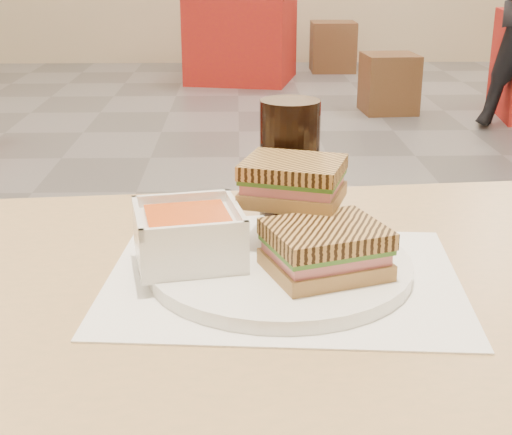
{
  "coord_description": "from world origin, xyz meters",
  "views": [
    {
      "loc": [
        -0.01,
        -2.74,
        1.09
      ],
      "look_at": [
        0.01,
        -2.0,
        0.82
      ],
      "focal_mm": 51.22,
      "sensor_mm": 36.0,
      "label": 1
    }
  ],
  "objects_px": {
    "bg_chair_2r": "(333,47)",
    "plate": "(280,266)",
    "bg_table_2": "(242,37)",
    "bg_chair_2l": "(237,53)",
    "main_table": "(220,387)",
    "soup_bowl": "(188,237)",
    "bg_chair_1l": "(389,83)",
    "cola_glass": "(289,164)",
    "panini_lower": "(325,249)"
  },
  "relations": [
    {
      "from": "panini_lower",
      "to": "cola_glass",
      "type": "xyz_separation_m",
      "value": [
        -0.03,
        0.2,
        0.04
      ]
    },
    {
      "from": "soup_bowl",
      "to": "bg_chair_1l",
      "type": "height_order",
      "value": "soup_bowl"
    },
    {
      "from": "bg_chair_1l",
      "to": "bg_chair_2l",
      "type": "height_order",
      "value": "bg_chair_2l"
    },
    {
      "from": "bg_table_2",
      "to": "panini_lower",
      "type": "bearing_deg",
      "value": -89.55
    },
    {
      "from": "main_table",
      "to": "plate",
      "type": "height_order",
      "value": "plate"
    },
    {
      "from": "bg_chair_2l",
      "to": "bg_chair_2r",
      "type": "distance_m",
      "value": 0.96
    },
    {
      "from": "plate",
      "to": "bg_table_2",
      "type": "bearing_deg",
      "value": 90.0
    },
    {
      "from": "bg_table_2",
      "to": "bg_chair_1l",
      "type": "distance_m",
      "value": 1.76
    },
    {
      "from": "soup_bowl",
      "to": "bg_table_2",
      "type": "distance_m",
      "value": 5.88
    },
    {
      "from": "soup_bowl",
      "to": "cola_glass",
      "type": "distance_m",
      "value": 0.2
    },
    {
      "from": "bg_table_2",
      "to": "bg_chair_1l",
      "type": "xyz_separation_m",
      "value": [
        1.04,
        -1.41,
        -0.17
      ]
    },
    {
      "from": "panini_lower",
      "to": "plate",
      "type": "bearing_deg",
      "value": 143.18
    },
    {
      "from": "plate",
      "to": "bg_chair_1l",
      "type": "distance_m",
      "value": 4.61
    },
    {
      "from": "bg_chair_1l",
      "to": "bg_chair_2l",
      "type": "xyz_separation_m",
      "value": [
        -1.08,
        1.65,
        0.0
      ]
    },
    {
      "from": "bg_chair_1l",
      "to": "panini_lower",
      "type": "bearing_deg",
      "value": -102.49
    },
    {
      "from": "soup_bowl",
      "to": "plate",
      "type": "bearing_deg",
      "value": -2.15
    },
    {
      "from": "bg_chair_2l",
      "to": "bg_chair_2r",
      "type": "bearing_deg",
      "value": 16.92
    },
    {
      "from": "soup_bowl",
      "to": "bg_table_2",
      "type": "height_order",
      "value": "soup_bowl"
    },
    {
      "from": "cola_glass",
      "to": "bg_table_2",
      "type": "height_order",
      "value": "cola_glass"
    },
    {
      "from": "cola_glass",
      "to": "bg_chair_2r",
      "type": "bearing_deg",
      "value": 82.15
    },
    {
      "from": "main_table",
      "to": "bg_chair_1l",
      "type": "height_order",
      "value": "main_table"
    },
    {
      "from": "plate",
      "to": "soup_bowl",
      "type": "distance_m",
      "value": 0.11
    },
    {
      "from": "soup_bowl",
      "to": "cola_glass",
      "type": "relative_size",
      "value": 0.81
    },
    {
      "from": "cola_glass",
      "to": "panini_lower",
      "type": "bearing_deg",
      "value": -82.66
    },
    {
      "from": "soup_bowl",
      "to": "bg_chair_2l",
      "type": "xyz_separation_m",
      "value": [
        0.06,
        6.1,
        -0.59
      ]
    },
    {
      "from": "bg_table_2",
      "to": "cola_glass",
      "type": "bearing_deg",
      "value": -89.79
    },
    {
      "from": "main_table",
      "to": "bg_table_2",
      "type": "xyz_separation_m",
      "value": [
        0.07,
        5.92,
        -0.26
      ]
    },
    {
      "from": "cola_glass",
      "to": "bg_chair_2r",
      "type": "xyz_separation_m",
      "value": [
        0.86,
        6.23,
        -0.6
      ]
    },
    {
      "from": "bg_table_2",
      "to": "bg_chair_2l",
      "type": "bearing_deg",
      "value": 99.89
    },
    {
      "from": "main_table",
      "to": "bg_chair_2r",
      "type": "bearing_deg",
      "value": 81.63
    },
    {
      "from": "plate",
      "to": "bg_chair_1l",
      "type": "xyz_separation_m",
      "value": [
        1.04,
        4.45,
        -0.55
      ]
    },
    {
      "from": "plate",
      "to": "bg_chair_2r",
      "type": "bearing_deg",
      "value": 82.16
    },
    {
      "from": "bg_table_2",
      "to": "bg_chair_2l",
      "type": "relative_size",
      "value": 2.18
    },
    {
      "from": "bg_chair_2l",
      "to": "panini_lower",
      "type": "bearing_deg",
      "value": -89.18
    },
    {
      "from": "plate",
      "to": "soup_bowl",
      "type": "height_order",
      "value": "soup_bowl"
    },
    {
      "from": "plate",
      "to": "bg_chair_2r",
      "type": "relative_size",
      "value": 0.63
    },
    {
      "from": "soup_bowl",
      "to": "cola_glass",
      "type": "xyz_separation_m",
      "value": [
        0.12,
        0.16,
        0.04
      ]
    },
    {
      "from": "main_table",
      "to": "cola_glass",
      "type": "relative_size",
      "value": 7.64
    },
    {
      "from": "bg_chair_2r",
      "to": "soup_bowl",
      "type": "bearing_deg",
      "value": -98.73
    },
    {
      "from": "bg_chair_2r",
      "to": "plate",
      "type": "bearing_deg",
      "value": -97.84
    },
    {
      "from": "panini_lower",
      "to": "soup_bowl",
      "type": "bearing_deg",
      "value": 165.4
    },
    {
      "from": "bg_table_2",
      "to": "bg_chair_2l",
      "type": "height_order",
      "value": "bg_table_2"
    },
    {
      "from": "bg_chair_2l",
      "to": "bg_table_2",
      "type": "bearing_deg",
      "value": -80.11
    },
    {
      "from": "bg_chair_2r",
      "to": "bg_chair_1l",
      "type": "bearing_deg",
      "value": -85.23
    },
    {
      "from": "plate",
      "to": "bg_chair_2l",
      "type": "height_order",
      "value": "plate"
    },
    {
      "from": "plate",
      "to": "bg_table_2",
      "type": "xyz_separation_m",
      "value": [
        -0.0,
        5.87,
        -0.38
      ]
    },
    {
      "from": "main_table",
      "to": "panini_lower",
      "type": "relative_size",
      "value": 8.75
    },
    {
      "from": "panini_lower",
      "to": "bg_table_2",
      "type": "height_order",
      "value": "panini_lower"
    },
    {
      "from": "soup_bowl",
      "to": "cola_glass",
      "type": "height_order",
      "value": "cola_glass"
    },
    {
      "from": "cola_glass",
      "to": "bg_chair_1l",
      "type": "height_order",
      "value": "cola_glass"
    }
  ]
}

